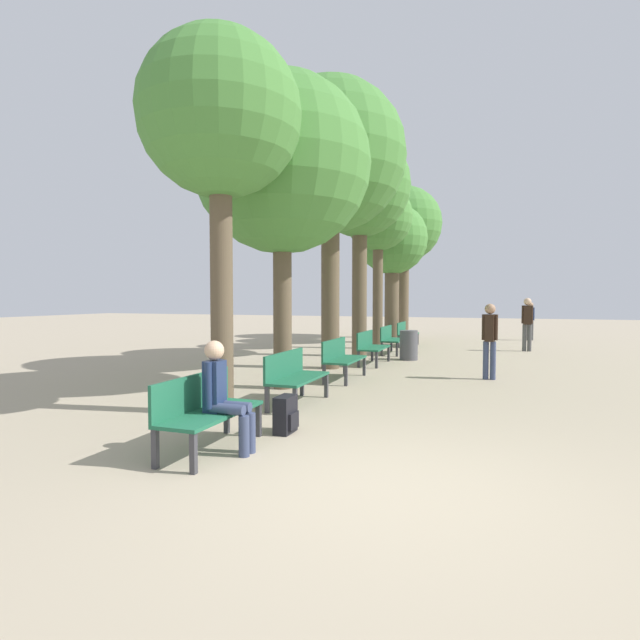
{
  "coord_description": "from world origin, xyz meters",
  "views": [
    {
      "loc": [
        1.04,
        -4.45,
        1.74
      ],
      "look_at": [
        -2.59,
        5.66,
        1.26
      ],
      "focal_mm": 28.0,
      "sensor_mm": 36.0,
      "label": 1
    }
  ],
  "objects_px": {
    "pedestrian_near": "(530,318)",
    "trash_bin": "(409,345)",
    "tree_row_1": "(282,166)",
    "pedestrian_mid": "(527,321)",
    "bench_row_0": "(205,407)",
    "tree_row_6": "(404,226)",
    "tree_row_5": "(392,242)",
    "bench_row_4": "(391,338)",
    "bench_row_5": "(406,332)",
    "person_seated": "(223,393)",
    "bench_row_2": "(341,356)",
    "tree_row_0": "(220,120)",
    "tree_row_2": "(330,158)",
    "bench_row_1": "(293,374)",
    "bench_row_3": "(371,345)",
    "pedestrian_far": "(490,336)",
    "tree_row_3": "(360,189)",
    "tree_row_4": "(378,219)",
    "backpack": "(286,415)"
  },
  "relations": [
    {
      "from": "tree_row_4",
      "to": "tree_row_6",
      "type": "relative_size",
      "value": 0.87
    },
    {
      "from": "bench_row_0",
      "to": "person_seated",
      "type": "relative_size",
      "value": 1.2
    },
    {
      "from": "bench_row_2",
      "to": "trash_bin",
      "type": "xyz_separation_m",
      "value": [
        0.78,
        3.85,
        -0.08
      ]
    },
    {
      "from": "bench_row_5",
      "to": "person_seated",
      "type": "height_order",
      "value": "person_seated"
    },
    {
      "from": "bench_row_1",
      "to": "tree_row_5",
      "type": "xyz_separation_m",
      "value": [
        -0.75,
        11.56,
        3.39
      ]
    },
    {
      "from": "pedestrian_mid",
      "to": "trash_bin",
      "type": "distance_m",
      "value": 4.83
    },
    {
      "from": "bench_row_1",
      "to": "trash_bin",
      "type": "height_order",
      "value": "bench_row_1"
    },
    {
      "from": "tree_row_1",
      "to": "tree_row_4",
      "type": "bearing_deg",
      "value": 90.0
    },
    {
      "from": "pedestrian_near",
      "to": "trash_bin",
      "type": "distance_m",
      "value": 8.82
    },
    {
      "from": "bench_row_3",
      "to": "pedestrian_far",
      "type": "relative_size",
      "value": 0.93
    },
    {
      "from": "pedestrian_far",
      "to": "person_seated",
      "type": "bearing_deg",
      "value": -113.51
    },
    {
      "from": "bench_row_1",
      "to": "tree_row_6",
      "type": "height_order",
      "value": "tree_row_6"
    },
    {
      "from": "tree_row_3",
      "to": "tree_row_4",
      "type": "height_order",
      "value": "tree_row_3"
    },
    {
      "from": "bench_row_1",
      "to": "tree_row_6",
      "type": "xyz_separation_m",
      "value": [
        -0.75,
        14.03,
        4.33
      ]
    },
    {
      "from": "bench_row_5",
      "to": "trash_bin",
      "type": "bearing_deg",
      "value": -78.79
    },
    {
      "from": "tree_row_1",
      "to": "pedestrian_mid",
      "type": "height_order",
      "value": "tree_row_1"
    },
    {
      "from": "tree_row_5",
      "to": "tree_row_4",
      "type": "bearing_deg",
      "value": -90.0
    },
    {
      "from": "bench_row_4",
      "to": "tree_row_0",
      "type": "xyz_separation_m",
      "value": [
        -0.75,
        -8.75,
        3.85
      ]
    },
    {
      "from": "person_seated",
      "to": "pedestrian_near",
      "type": "xyz_separation_m",
      "value": [
        4.11,
        17.08,
        0.22
      ]
    },
    {
      "from": "bench_row_2",
      "to": "bench_row_1",
      "type": "bearing_deg",
      "value": -90.0
    },
    {
      "from": "bench_row_2",
      "to": "tree_row_0",
      "type": "xyz_separation_m",
      "value": [
        -0.75,
        -3.55,
        3.85
      ]
    },
    {
      "from": "bench_row_0",
      "to": "tree_row_6",
      "type": "bearing_deg",
      "value": 92.59
    },
    {
      "from": "tree_row_0",
      "to": "tree_row_6",
      "type": "xyz_separation_m",
      "value": [
        0.0,
        14.98,
        0.48
      ]
    },
    {
      "from": "tree_row_3",
      "to": "pedestrian_far",
      "type": "distance_m",
      "value": 6.31
    },
    {
      "from": "bench_row_4",
      "to": "tree_row_5",
      "type": "height_order",
      "value": "tree_row_5"
    },
    {
      "from": "bench_row_5",
      "to": "pedestrian_far",
      "type": "relative_size",
      "value": 0.93
    },
    {
      "from": "tree_row_2",
      "to": "tree_row_5",
      "type": "distance_m",
      "value": 7.53
    },
    {
      "from": "tree_row_4",
      "to": "bench_row_4",
      "type": "bearing_deg",
      "value": -61.79
    },
    {
      "from": "backpack",
      "to": "pedestrian_near",
      "type": "height_order",
      "value": "pedestrian_near"
    },
    {
      "from": "tree_row_1",
      "to": "person_seated",
      "type": "relative_size",
      "value": 4.72
    },
    {
      "from": "person_seated",
      "to": "backpack",
      "type": "xyz_separation_m",
      "value": [
        0.34,
        0.96,
        -0.44
      ]
    },
    {
      "from": "person_seated",
      "to": "pedestrian_far",
      "type": "height_order",
      "value": "pedestrian_far"
    },
    {
      "from": "tree_row_4",
      "to": "backpack",
      "type": "height_order",
      "value": "tree_row_4"
    },
    {
      "from": "bench_row_0",
      "to": "trash_bin",
      "type": "relative_size",
      "value": 1.83
    },
    {
      "from": "tree_row_0",
      "to": "pedestrian_mid",
      "type": "relative_size",
      "value": 3.26
    },
    {
      "from": "bench_row_0",
      "to": "tree_row_4",
      "type": "xyz_separation_m",
      "value": [
        -0.75,
        11.8,
        3.9
      ]
    },
    {
      "from": "bench_row_3",
      "to": "bench_row_5",
      "type": "height_order",
      "value": "same"
    },
    {
      "from": "person_seated",
      "to": "pedestrian_far",
      "type": "relative_size",
      "value": 0.78
    },
    {
      "from": "tree_row_0",
      "to": "backpack",
      "type": "relative_size",
      "value": 11.78
    },
    {
      "from": "backpack",
      "to": "bench_row_5",
      "type": "bearing_deg",
      "value": 92.76
    },
    {
      "from": "bench_row_0",
      "to": "person_seated",
      "type": "distance_m",
      "value": 0.3
    },
    {
      "from": "bench_row_0",
      "to": "bench_row_1",
      "type": "relative_size",
      "value": 1.0
    },
    {
      "from": "tree_row_2",
      "to": "person_seated",
      "type": "distance_m",
      "value": 8.12
    },
    {
      "from": "bench_row_2",
      "to": "pedestrian_near",
      "type": "distance_m",
      "value": 12.68
    },
    {
      "from": "tree_row_0",
      "to": "tree_row_2",
      "type": "distance_m",
      "value": 5.14
    },
    {
      "from": "tree_row_3",
      "to": "tree_row_5",
      "type": "xyz_separation_m",
      "value": [
        -0.0,
        4.73,
        -1.05
      ]
    },
    {
      "from": "bench_row_2",
      "to": "bench_row_3",
      "type": "xyz_separation_m",
      "value": [
        0.0,
        2.6,
        0.0
      ]
    },
    {
      "from": "bench_row_3",
      "to": "pedestrian_far",
      "type": "bearing_deg",
      "value": -27.1
    },
    {
      "from": "tree_row_1",
      "to": "bench_row_5",
      "type": "bearing_deg",
      "value": 85.28
    },
    {
      "from": "tree_row_5",
      "to": "bench_row_4",
      "type": "bearing_deg",
      "value": -78.68
    }
  ]
}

